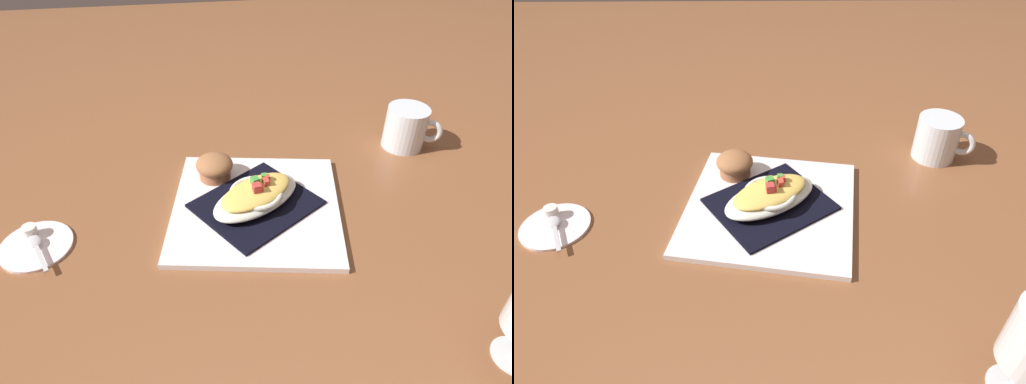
{
  "view_description": "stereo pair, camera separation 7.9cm",
  "coord_description": "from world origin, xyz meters",
  "views": [
    {
      "loc": [
        -0.09,
        -0.61,
        0.54
      ],
      "look_at": [
        0.0,
        0.0,
        0.04
      ],
      "focal_mm": 31.4,
      "sensor_mm": 36.0,
      "label": 1
    },
    {
      "loc": [
        -0.01,
        -0.62,
        0.54
      ],
      "look_at": [
        0.0,
        0.0,
        0.04
      ],
      "focal_mm": 31.4,
      "sensor_mm": 36.0,
      "label": 2
    }
  ],
  "objects": [
    {
      "name": "creamer_cup_0",
      "position": [
        -0.39,
        -0.02,
        0.02
      ],
      "size": [
        0.02,
        0.02,
        0.02
      ],
      "primitive_type": "cylinder",
      "color": "white",
      "rests_on": "creamer_saucer"
    },
    {
      "name": "ground_plane",
      "position": [
        0.0,
        0.0,
        0.0
      ],
      "size": [
        2.6,
        2.6,
        0.0
      ],
      "primitive_type": "plane",
      "color": "brown"
    },
    {
      "name": "folded_napkin",
      "position": [
        0.0,
        0.0,
        0.01
      ],
      "size": [
        0.26,
        0.25,
        0.0
      ],
      "primitive_type": "cube",
      "rotation": [
        0.0,
        0.0,
        0.6
      ],
      "color": "black",
      "rests_on": "square_plate"
    },
    {
      "name": "creamer_saucer",
      "position": [
        -0.37,
        -0.04,
        0.0
      ],
      "size": [
        0.12,
        0.12,
        0.01
      ],
      "primitive_type": "cylinder",
      "color": "white",
      "rests_on": "ground_plane"
    },
    {
      "name": "square_plate",
      "position": [
        0.0,
        0.0,
        0.01
      ],
      "size": [
        0.34,
        0.34,
        0.01
      ],
      "primitive_type": "cube",
      "rotation": [
        0.0,
        0.0,
        -0.17
      ],
      "color": "white",
      "rests_on": "ground_plane"
    },
    {
      "name": "coffee_mug",
      "position": [
        0.35,
        0.17,
        0.04
      ],
      "size": [
        0.11,
        0.09,
        0.09
      ],
      "color": "white",
      "rests_on": "ground_plane"
    },
    {
      "name": "gratin_dish",
      "position": [
        0.0,
        0.0,
        0.03
      ],
      "size": [
        0.2,
        0.17,
        0.05
      ],
      "color": "silver",
      "rests_on": "folded_napkin"
    },
    {
      "name": "muffin",
      "position": [
        -0.07,
        0.1,
        0.04
      ],
      "size": [
        0.07,
        0.07,
        0.05
      ],
      "color": "#A2613F",
      "rests_on": "square_plate"
    },
    {
      "name": "spoon",
      "position": [
        -0.37,
        -0.05,
        0.01
      ],
      "size": [
        0.05,
        0.09,
        0.01
      ],
      "color": "silver",
      "rests_on": "creamer_saucer"
    }
  ]
}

